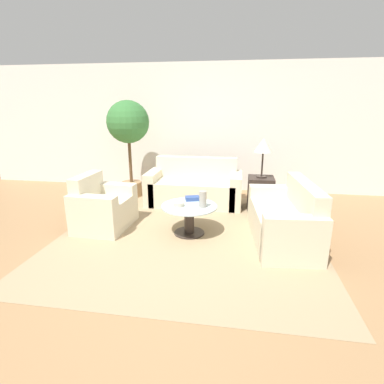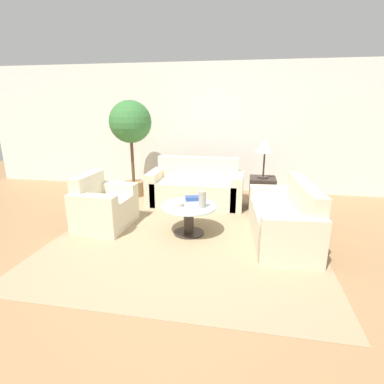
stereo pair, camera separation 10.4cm
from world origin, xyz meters
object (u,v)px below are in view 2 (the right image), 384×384
object	(u,v)px
sofa_main	(196,188)
coffee_table	(189,216)
loveseat	(286,222)
potted_plant	(131,128)
table_lamp	(265,147)
vase	(202,199)
armchair	(102,208)
bowl	(178,204)
book_stack	(192,198)

from	to	relation	value
sofa_main	coffee_table	world-z (taller)	sofa_main
loveseat	potted_plant	bearing A→B (deg)	-125.69
table_lamp	vase	world-z (taller)	table_lamp
armchair	loveseat	bearing A→B (deg)	-88.42
vase	bowl	size ratio (longest dim) A/B	1.52
loveseat	book_stack	xyz separation A→B (m)	(-1.32, 0.26, 0.17)
table_lamp	bowl	xyz separation A→B (m)	(-1.20, -1.32, -0.65)
armchair	bowl	distance (m)	1.21
sofa_main	table_lamp	xyz separation A→B (m)	(1.19, -0.11, 0.82)
vase	bowl	world-z (taller)	vase
coffee_table	potted_plant	xyz separation A→B (m)	(-1.45, 1.62, 1.08)
table_lamp	potted_plant	bearing A→B (deg)	172.34
loveseat	vase	bearing A→B (deg)	-94.63
potted_plant	vase	world-z (taller)	potted_plant
sofa_main	coffee_table	bearing A→B (deg)	-84.43
coffee_table	table_lamp	bearing A→B (deg)	50.41
sofa_main	loveseat	size ratio (longest dim) A/B	1.11
armchair	bowl	bearing A→B (deg)	-91.25
armchair	potted_plant	xyz separation A→B (m)	(-0.11, 1.58, 1.07)
loveseat	vase	distance (m)	1.16
table_lamp	vase	bearing A→B (deg)	-123.45
sofa_main	table_lamp	distance (m)	1.45
coffee_table	bowl	distance (m)	0.23
potted_plant	armchair	bearing A→B (deg)	-86.10
armchair	potted_plant	distance (m)	1.91
table_lamp	book_stack	bearing A→B (deg)	-135.60
potted_plant	loveseat	bearing A→B (deg)	-30.45
armchair	book_stack	bearing A→B (deg)	-78.36
armchair	bowl	world-z (taller)	armchair
loveseat	book_stack	world-z (taller)	loveseat
vase	book_stack	xyz separation A→B (m)	(-0.19, 0.28, -0.08)
table_lamp	bowl	size ratio (longest dim) A/B	4.57
potted_plant	vase	distance (m)	2.46
book_stack	armchair	bearing A→B (deg)	171.26
potted_plant	bowl	bearing A→B (deg)	-51.80
vase	bowl	bearing A→B (deg)	-176.97
table_lamp	potted_plant	xyz separation A→B (m)	(-2.51, 0.34, 0.25)
sofa_main	coffee_table	distance (m)	1.39
armchair	potted_plant	size ratio (longest dim) A/B	0.49
sofa_main	book_stack	size ratio (longest dim) A/B	7.41
armchair	table_lamp	world-z (taller)	table_lamp
sofa_main	loveseat	world-z (taller)	sofa_main
loveseat	coffee_table	xyz separation A→B (m)	(-1.33, 0.01, -0.01)
sofa_main	vase	distance (m)	1.47
potted_plant	book_stack	world-z (taller)	potted_plant
book_stack	table_lamp	bearing A→B (deg)	26.76
book_stack	bowl	bearing A→B (deg)	-133.84
coffee_table	potted_plant	bearing A→B (deg)	131.79
sofa_main	potted_plant	world-z (taller)	potted_plant
bowl	sofa_main	bearing A→B (deg)	89.89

